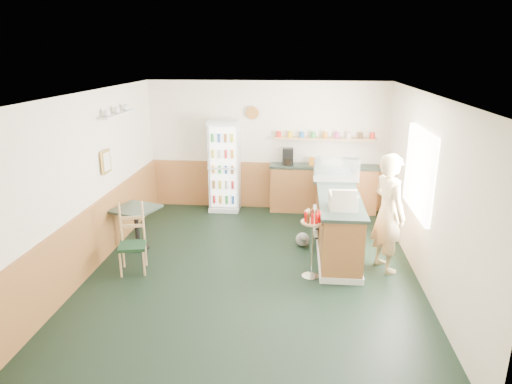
# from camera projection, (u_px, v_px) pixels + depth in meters

# --- Properties ---
(ground) EXTENTS (6.00, 6.00, 0.00)m
(ground) POSITION_uv_depth(u_px,v_px,m) (253.00, 268.00, 7.17)
(ground) COLOR black
(ground) RESTS_ON ground
(room_envelope) EXTENTS (5.04, 6.02, 2.72)m
(room_envelope) POSITION_uv_depth(u_px,v_px,m) (243.00, 163.00, 7.44)
(room_envelope) COLOR #EFE1CB
(room_envelope) RESTS_ON ground
(service_counter) EXTENTS (0.68, 3.01, 1.01)m
(service_counter) POSITION_uv_depth(u_px,v_px,m) (336.00, 220.00, 7.94)
(service_counter) COLOR #A86036
(service_counter) RESTS_ON ground
(back_counter) EXTENTS (2.24, 0.42, 1.69)m
(back_counter) POSITION_uv_depth(u_px,v_px,m) (322.00, 186.00, 9.57)
(back_counter) COLOR #A86036
(back_counter) RESTS_ON ground
(drinks_fridge) EXTENTS (0.63, 0.53, 1.92)m
(drinks_fridge) POSITION_uv_depth(u_px,v_px,m) (224.00, 166.00, 9.58)
(drinks_fridge) COLOR silver
(drinks_fridge) RESTS_ON ground
(display_case) EXTENTS (0.81, 0.42, 0.46)m
(display_case) POSITION_uv_depth(u_px,v_px,m) (336.00, 170.00, 8.16)
(display_case) COLOR silver
(display_case) RESTS_ON service_counter
(cash_register) EXTENTS (0.41, 0.43, 0.23)m
(cash_register) POSITION_uv_depth(u_px,v_px,m) (343.00, 201.00, 6.82)
(cash_register) COLOR beige
(cash_register) RESTS_ON service_counter
(shopkeeper) EXTENTS (0.65, 0.74, 1.85)m
(shopkeeper) POSITION_uv_depth(u_px,v_px,m) (388.00, 213.00, 6.90)
(shopkeeper) COLOR tan
(shopkeeper) RESTS_ON ground
(condiment_stand) EXTENTS (0.33, 0.33, 1.04)m
(condiment_stand) POSITION_uv_depth(u_px,v_px,m) (312.00, 233.00, 6.69)
(condiment_stand) COLOR silver
(condiment_stand) RESTS_ON ground
(newspaper_rack) EXTENTS (0.09, 0.42, 0.50)m
(newspaper_rack) POSITION_uv_depth(u_px,v_px,m) (316.00, 222.00, 7.80)
(newspaper_rack) COLOR black
(newspaper_rack) RESTS_ON ground
(cafe_table) EXTENTS (0.85, 0.85, 0.74)m
(cafe_table) POSITION_uv_depth(u_px,v_px,m) (136.00, 220.00, 7.74)
(cafe_table) COLOR black
(cafe_table) RESTS_ON ground
(cafe_chair) EXTENTS (0.48, 0.48, 1.07)m
(cafe_chair) POSITION_uv_depth(u_px,v_px,m) (134.00, 236.00, 6.99)
(cafe_chair) COLOR black
(cafe_chair) RESTS_ON ground
(dog_doorstop) EXTENTS (0.24, 0.31, 0.29)m
(dog_doorstop) POSITION_uv_depth(u_px,v_px,m) (303.00, 239.00, 7.94)
(dog_doorstop) COLOR gray
(dog_doorstop) RESTS_ON ground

